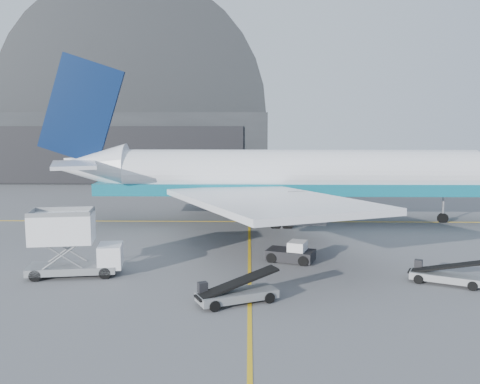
{
  "coord_description": "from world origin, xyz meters",
  "views": [
    {
      "loc": [
        -0.06,
        -36.76,
        11.19
      ],
      "look_at": [
        -0.86,
        10.94,
        4.5
      ],
      "focal_mm": 40.0,
      "sensor_mm": 36.0,
      "label": 1
    }
  ],
  "objects_px": {
    "catering_truck": "(71,245)",
    "airliner": "(280,175)",
    "pushback_tug": "(292,253)",
    "belt_loader_b": "(445,275)",
    "belt_loader_a": "(236,293)"
  },
  "relations": [
    {
      "from": "pushback_tug",
      "to": "belt_loader_a",
      "type": "height_order",
      "value": "belt_loader_a"
    },
    {
      "from": "pushback_tug",
      "to": "belt_loader_b",
      "type": "relative_size",
      "value": 0.83
    },
    {
      "from": "airliner",
      "to": "belt_loader_b",
      "type": "xyz_separation_m",
      "value": [
        10.03,
        -21.37,
        -4.46
      ]
    },
    {
      "from": "belt_loader_a",
      "to": "belt_loader_b",
      "type": "distance_m",
      "value": 14.64
    },
    {
      "from": "belt_loader_a",
      "to": "belt_loader_b",
      "type": "xyz_separation_m",
      "value": [
        14.07,
        4.05,
        -0.03
      ]
    },
    {
      "from": "belt_loader_a",
      "to": "airliner",
      "type": "bearing_deg",
      "value": 56.2
    },
    {
      "from": "airliner",
      "to": "belt_loader_b",
      "type": "height_order",
      "value": "airliner"
    },
    {
      "from": "airliner",
      "to": "belt_loader_b",
      "type": "bearing_deg",
      "value": -64.86
    },
    {
      "from": "airliner",
      "to": "belt_loader_a",
      "type": "relative_size",
      "value": 9.88
    },
    {
      "from": "pushback_tug",
      "to": "belt_loader_b",
      "type": "xyz_separation_m",
      "value": [
        9.93,
        -5.55,
        -0.05
      ]
    },
    {
      "from": "belt_loader_a",
      "to": "pushback_tug",
      "type": "bearing_deg",
      "value": 41.9
    },
    {
      "from": "catering_truck",
      "to": "belt_loader_b",
      "type": "distance_m",
      "value": 25.99
    },
    {
      "from": "airliner",
      "to": "belt_loader_a",
      "type": "height_order",
      "value": "airliner"
    },
    {
      "from": "catering_truck",
      "to": "airliner",
      "type": "bearing_deg",
      "value": 42.97
    },
    {
      "from": "belt_loader_b",
      "to": "airliner",
      "type": "bearing_deg",
      "value": 139.97
    }
  ]
}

